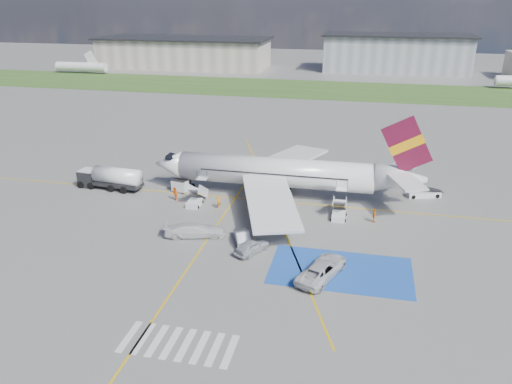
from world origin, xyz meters
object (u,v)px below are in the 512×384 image
Objects in this scene: car_silver_a at (252,246)px; van_white_a at (322,267)px; fuel_tanker at (111,180)px; gpu_cart at (180,186)px; van_white_b at (195,228)px; car_silver_b at (242,236)px; airliner at (286,173)px; belt_loader at (424,194)px.

van_white_a reaches higher than car_silver_a.
fuel_tanker is 1.69× the size of van_white_a.
gpu_cart is at bearing 10.75° from fuel_tanker.
fuel_tanker is at bearing 40.03° from van_white_b.
van_white_b reaches higher than car_silver_a.
car_silver_b is at bearing -34.61° from gpu_cart.
airliner is 8.55× the size of car_silver_a.
airliner is 15.88× the size of gpu_cart.
airliner reaches higher than van_white_b.
belt_loader is 1.15× the size of car_silver_a.
gpu_cart reaches higher than car_silver_a.
car_silver_a is 0.77× the size of van_white_a.
gpu_cart is 17.52m from car_silver_b.
belt_loader is 0.96× the size of van_white_b.
gpu_cart is 0.54× the size of car_silver_b.
car_silver_a is at bearing -35.39° from gpu_cart.
fuel_tanker is at bearing -1.80° from car_silver_a.
fuel_tanker is 19.97m from van_white_b.
van_white_b is (-5.57, 0.29, 0.31)m from car_silver_b.
fuel_tanker reaches higher than van_white_a.
airliner is at bearing -44.96° from van_white_b.
car_silver_b is (-20.83, -18.19, 0.35)m from belt_loader.
gpu_cart is 0.54× the size of car_silver_a.
belt_loader is at bearing 12.25° from airliner.
fuel_tanker is 9.95m from gpu_cart.
gpu_cart is at bearing -18.77° from car_silver_a.
car_silver_b is (-2.55, -14.23, -2.69)m from airliner.
airliner reaches higher than belt_loader.
airliner is at bearing -122.33° from car_silver_b.
gpu_cart is 14.04m from van_white_b.
fuel_tanker is 43.20m from belt_loader.
car_silver_a is (13.55, -14.82, -0.05)m from gpu_cart.
car_silver_a reaches higher than belt_loader.
belt_loader is (18.28, 3.97, -3.04)m from airliner.
van_white_a reaches higher than van_white_b.
van_white_a is at bearing 128.46° from car_silver_b.
belt_loader is 0.88× the size of van_white_a.
car_silver_a is at bearing -1.36° from van_white_a.
fuel_tanker is 2.21× the size of car_silver_a.
fuel_tanker reaches higher than car_silver_b.
van_white_b is (-26.40, -17.91, 0.65)m from belt_loader.
car_silver_a is at bearing -25.40° from fuel_tanker.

